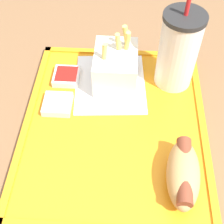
{
  "coord_description": "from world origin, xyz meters",
  "views": [
    {
      "loc": [
        0.32,
        0.0,
        1.2
      ],
      "look_at": [
        -0.01,
        -0.02,
        0.78
      ],
      "focal_mm": 50.0,
      "sensor_mm": 36.0,
      "label": 1
    }
  ],
  "objects": [
    {
      "name": "food_tray",
      "position": [
        -0.01,
        -0.02,
        0.75
      ],
      "size": [
        0.39,
        0.32,
        0.01
      ],
      "color": "orange",
      "rests_on": "dining_table"
    },
    {
      "name": "soda_cup",
      "position": [
        -0.12,
        0.09,
        0.83
      ],
      "size": [
        0.07,
        0.07,
        0.19
      ],
      "color": "silver",
      "rests_on": "food_tray"
    },
    {
      "name": "paper_napkin",
      "position": [
        -0.1,
        -0.03,
        0.75
      ],
      "size": [
        0.17,
        0.15,
        0.0
      ],
      "color": "white",
      "rests_on": "food_tray"
    },
    {
      "name": "sauce_cup_ketchup",
      "position": [
        -0.11,
        -0.12,
        0.76
      ],
      "size": [
        0.05,
        0.05,
        0.02
      ],
      "color": "silver",
      "rests_on": "food_tray"
    },
    {
      "name": "fries_carton",
      "position": [
        -0.11,
        -0.02,
        0.79
      ],
      "size": [
        0.1,
        0.08,
        0.11
      ],
      "color": "silver",
      "rests_on": "food_tray"
    },
    {
      "name": "dining_table",
      "position": [
        0.0,
        0.0,
        0.37
      ],
      "size": [
        1.3,
        0.89,
        0.74
      ],
      "color": "brown",
      "rests_on": "ground_plane"
    },
    {
      "name": "hot_dog_far",
      "position": [
        0.1,
        0.09,
        0.78
      ],
      "size": [
        0.12,
        0.06,
        0.05
      ],
      "color": "tan",
      "rests_on": "food_tray"
    },
    {
      "name": "sauce_cup_mayo",
      "position": [
        -0.04,
        -0.12,
        0.76
      ],
      "size": [
        0.05,
        0.05,
        0.02
      ],
      "color": "silver",
      "rests_on": "food_tray"
    }
  ]
}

